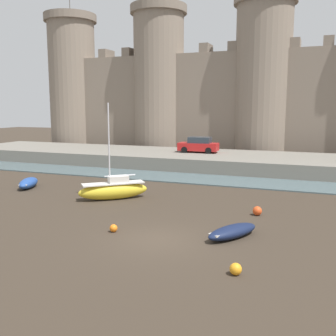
% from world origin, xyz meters
% --- Properties ---
extents(ground_plane, '(160.00, 160.00, 0.00)m').
position_xyz_m(ground_plane, '(0.00, 0.00, 0.00)').
color(ground_plane, '#382D23').
extents(water_channel, '(80.00, 4.50, 0.10)m').
position_xyz_m(water_channel, '(0.00, 15.20, 0.05)').
color(water_channel, slate).
rests_on(water_channel, ground).
extents(quay_road, '(64.92, 10.00, 1.33)m').
position_xyz_m(quay_road, '(0.00, 22.45, 0.67)').
color(quay_road, slate).
rests_on(quay_road, ground).
extents(castle, '(60.12, 7.19, 21.63)m').
position_xyz_m(castle, '(-0.00, 31.99, 8.43)').
color(castle, gray).
rests_on(castle, ground).
extents(rowboat_near_channel_left, '(2.09, 3.07, 0.74)m').
position_xyz_m(rowboat_near_channel_left, '(-13.62, 7.26, 0.39)').
color(rowboat_near_channel_left, '#234793').
rests_on(rowboat_near_channel_left, ground).
extents(rowboat_foreground_centre, '(2.35, 3.13, 0.60)m').
position_xyz_m(rowboat_foreground_centre, '(3.13, 1.51, 0.32)').
color(rowboat_foreground_centre, '#141E3D').
rests_on(rowboat_foreground_centre, ground).
extents(sailboat_foreground_left, '(4.18, 3.92, 6.30)m').
position_xyz_m(sailboat_foreground_left, '(-5.82, 6.35, 0.65)').
color(sailboat_foreground_left, yellow).
rests_on(sailboat_foreground_left, ground).
extents(mooring_buoy_near_shore, '(0.52, 0.52, 0.52)m').
position_xyz_m(mooring_buoy_near_shore, '(3.62, 5.82, 0.26)').
color(mooring_buoy_near_shore, '#E04C1E').
rests_on(mooring_buoy_near_shore, ground).
extents(mooring_buoy_off_centre, '(0.45, 0.45, 0.45)m').
position_xyz_m(mooring_buoy_off_centre, '(4.11, -2.51, 0.22)').
color(mooring_buoy_off_centre, orange).
rests_on(mooring_buoy_off_centre, ground).
extents(mooring_buoy_mid_mud, '(0.38, 0.38, 0.38)m').
position_xyz_m(mooring_buoy_mid_mud, '(-2.45, 0.25, 0.19)').
color(mooring_buoy_mid_mud, orange).
rests_on(mooring_buoy_mid_mud, ground).
extents(car_quay_east, '(4.18, 2.03, 1.62)m').
position_xyz_m(car_quay_east, '(-5.10, 23.19, 2.11)').
color(car_quay_east, red).
rests_on(car_quay_east, quay_road).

